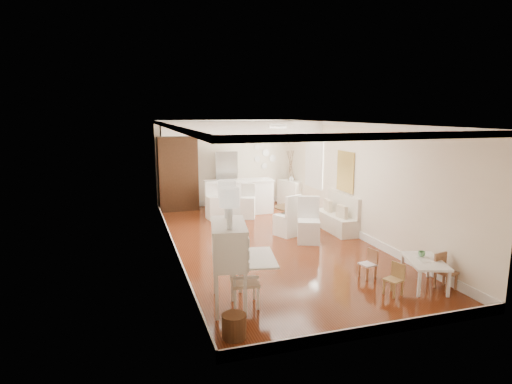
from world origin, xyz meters
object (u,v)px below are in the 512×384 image
bar_stool_left (215,201)px  bar_stool_right (248,201)px  slip_chair_near (309,220)px  pantry_cabinet (178,174)px  kids_table (424,273)px  breakfast_counter (239,197)px  slip_chair_far (287,215)px  sideboard (290,193)px  fridge (237,179)px  kids_chair_a (393,279)px  kids_chair_c (446,272)px  dining_table (293,219)px  secretary_bureau (229,265)px  gustavian_armchair (245,281)px  kids_chair_b (368,264)px  wicker_basket (234,326)px

bar_stool_left → bar_stool_right: bar_stool_left is taller
slip_chair_near → pantry_cabinet: bearing=141.2°
kids_table → breakfast_counter: 6.56m
slip_chair_near → slip_chair_far: bearing=132.5°
sideboard → fridge: bearing=143.1°
kids_chair_a → slip_chair_far: bearing=168.5°
kids_chair_c → pantry_cabinet: (-3.66, 7.62, 0.83)m
dining_table → fridge: bearing=100.6°
slip_chair_near → pantry_cabinet: pantry_cabinet is taller
secretary_bureau → pantry_cabinet: (0.10, 7.11, 0.47)m
pantry_cabinet → dining_table: bearing=-53.0°
fridge → sideboard: fridge is taller
kids_chair_a → slip_chair_near: size_ratio=0.51×
pantry_cabinet → gustavian_armchair: bearing=-88.9°
slip_chair_far → sideboard: (1.38, 3.20, -0.11)m
kids_chair_b → sideboard: bearing=160.9°
kids_chair_a → dining_table: dining_table is taller
kids_table → kids_chair_a: 0.75m
breakfast_counter → dining_table: bearing=-70.1°
breakfast_counter → bar_stool_left: 0.97m
kids_chair_a → slip_chair_near: bearing=165.0°
gustavian_armchair → wicker_basket: 1.04m
pantry_cabinet → fridge: pantry_cabinet is taller
kids_chair_b → breakfast_counter: (-0.94, 5.69, 0.24)m
bar_stool_right → kids_chair_b: bearing=-59.4°
slip_chair_near → sideboard: (1.11, 3.91, -0.12)m
fridge → breakfast_counter: bearing=-100.8°
sideboard → kids_chair_a: bearing=-119.3°
slip_chair_near → pantry_cabinet: size_ratio=0.47×
kids_chair_b → slip_chair_near: 2.38m
slip_chair_far → pantry_cabinet: size_ratio=0.46×
kids_table → fridge: size_ratio=0.54×
bar_stool_right → pantry_cabinet: 2.56m
secretary_bureau → slip_chair_far: (2.32, 3.42, -0.15)m
fridge → kids_table: bearing=-78.7°
gustavian_armchair → bar_stool_left: bearing=0.3°
kids_chair_c → secretary_bureau: bearing=160.1°
slip_chair_far → fridge: (-0.32, 3.67, 0.38)m
kids_chair_b → kids_chair_c: bearing=39.8°
bar_stool_right → gustavian_armchair: bearing=-85.8°
kids_chair_a → sideboard: bearing=154.6°
kids_chair_b → pantry_cabinet: (-2.64, 6.77, 0.88)m
kids_chair_c → breakfast_counter: 6.83m
bar_stool_left → sideboard: 2.95m
gustavian_armchair → pantry_cabinet: 7.24m
breakfast_counter → fridge: (0.20, 1.05, 0.39)m
secretary_bureau → gustavian_armchair: size_ratio=1.67×
slip_chair_far → pantry_cabinet: (-2.22, 3.70, 0.63)m
kids_table → kids_chair_b: size_ratio=1.79×
kids_chair_c → kids_table: bearing=132.7°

